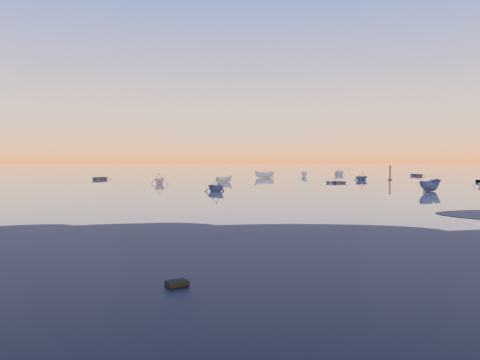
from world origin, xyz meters
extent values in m
plane|color=slate|center=(0.00, 100.00, 0.00)|extent=(600.00, 600.00, 0.00)
imported|color=#3A4D6E|center=(24.48, 24.00, 0.00)|extent=(3.74, 4.54, 1.46)
imported|color=#3A4D6E|center=(0.14, 29.85, 0.00)|extent=(3.65, 2.81, 1.17)
cylinder|color=#4A150F|center=(36.22, 52.88, 0.05)|extent=(0.81, 0.81, 0.27)
cylinder|color=#4A150F|center=(36.22, 52.88, 1.17)|extent=(0.29, 0.29, 2.34)
cone|color=#4A150F|center=(36.22, 52.88, 2.57)|extent=(0.54, 0.54, 0.45)
camera|label=1|loc=(-8.98, -24.28, 3.78)|focal=35.00mm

